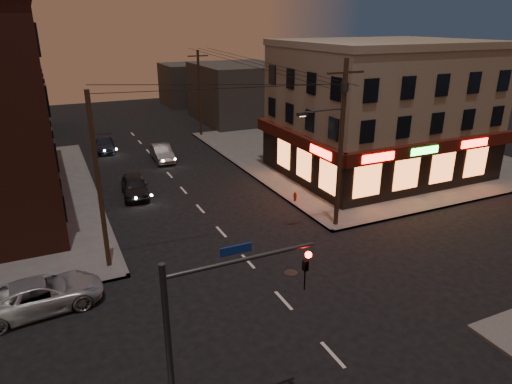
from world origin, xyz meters
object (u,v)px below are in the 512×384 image
suv_cross (41,294)px  sedan_near (135,186)px  sedan_mid (162,153)px  sedan_far (104,145)px  fire_hydrant (295,196)px

suv_cross → sedan_near: 13.97m
sedan_mid → sedan_far: size_ratio=0.99×
suv_cross → fire_hydrant: suv_cross is taller
suv_cross → sedan_near: (6.48, 12.37, 0.02)m
suv_cross → sedan_far: size_ratio=1.17×
suv_cross → sedan_far: (6.18, 25.93, -0.08)m
suv_cross → sedan_mid: (10.50, 20.39, 0.00)m
sedan_near → fire_hydrant: size_ratio=6.63×
sedan_far → fire_hydrant: (10.22, -19.70, -0.14)m
suv_cross → fire_hydrant: size_ratio=7.86×
sedan_near → sedan_mid: bearing=68.9°
suv_cross → sedan_mid: size_ratio=1.18×
sedan_mid → fire_hydrant: 15.35m
suv_cross → sedan_mid: bearing=-32.2°
suv_cross → sedan_near: bearing=-32.6°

